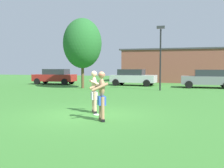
{
  "coord_description": "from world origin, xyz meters",
  "views": [
    {
      "loc": [
        3.93,
        -9.4,
        1.87
      ],
      "look_at": [
        0.47,
        1.62,
        1.1
      ],
      "focal_mm": 42.71,
      "sensor_mm": 36.0,
      "label": 1
    }
  ],
  "objects_px": {
    "player_in_gray": "(94,91)",
    "car_red_far_end": "(55,76)",
    "frisbee": "(97,115)",
    "lamp_post": "(161,50)",
    "player_with_cap": "(101,94)",
    "tree_left_field": "(82,43)",
    "car_silver_near_post": "(133,77)",
    "car_gray_mid_lot": "(208,78)"
  },
  "relations": [
    {
      "from": "car_gray_mid_lot",
      "to": "car_red_far_end",
      "type": "xyz_separation_m",
      "value": [
        -14.93,
        0.3,
        0.0
      ]
    },
    {
      "from": "car_gray_mid_lot",
      "to": "car_red_far_end",
      "type": "relative_size",
      "value": 0.99
    },
    {
      "from": "player_with_cap",
      "to": "car_gray_mid_lot",
      "type": "bearing_deg",
      "value": 75.54
    },
    {
      "from": "frisbee",
      "to": "tree_left_field",
      "type": "bearing_deg",
      "value": 116.12
    },
    {
      "from": "tree_left_field",
      "to": "lamp_post",
      "type": "bearing_deg",
      "value": -2.13
    },
    {
      "from": "tree_left_field",
      "to": "car_silver_near_post",
      "type": "bearing_deg",
      "value": 51.44
    },
    {
      "from": "player_in_gray",
      "to": "tree_left_field",
      "type": "xyz_separation_m",
      "value": [
        -5.32,
        10.95,
        2.9
      ]
    },
    {
      "from": "player_in_gray",
      "to": "car_silver_near_post",
      "type": "bearing_deg",
      "value": 97.14
    },
    {
      "from": "car_gray_mid_lot",
      "to": "lamp_post",
      "type": "relative_size",
      "value": 0.89
    },
    {
      "from": "player_with_cap",
      "to": "lamp_post",
      "type": "bearing_deg",
      "value": 87.77
    },
    {
      "from": "tree_left_field",
      "to": "car_gray_mid_lot",
      "type": "bearing_deg",
      "value": 18.45
    },
    {
      "from": "player_with_cap",
      "to": "lamp_post",
      "type": "relative_size",
      "value": 0.35
    },
    {
      "from": "player_with_cap",
      "to": "lamp_post",
      "type": "xyz_separation_m",
      "value": [
        0.47,
        12.1,
        2.15
      ]
    },
    {
      "from": "player_with_cap",
      "to": "car_red_far_end",
      "type": "bearing_deg",
      "value": 124.11
    },
    {
      "from": "player_with_cap",
      "to": "car_silver_near_post",
      "type": "bearing_deg",
      "value": 99.26
    },
    {
      "from": "frisbee",
      "to": "lamp_post",
      "type": "xyz_separation_m",
      "value": [
        1.01,
        11.15,
        3.07
      ]
    },
    {
      "from": "car_silver_near_post",
      "to": "car_red_far_end",
      "type": "relative_size",
      "value": 0.99
    },
    {
      "from": "car_gray_mid_lot",
      "to": "car_red_far_end",
      "type": "bearing_deg",
      "value": 178.84
    },
    {
      "from": "player_with_cap",
      "to": "frisbee",
      "type": "height_order",
      "value": "player_with_cap"
    },
    {
      "from": "player_with_cap",
      "to": "car_silver_near_post",
      "type": "distance_m",
      "value": 16.85
    },
    {
      "from": "lamp_post",
      "to": "car_silver_near_post",
      "type": "bearing_deg",
      "value": 125.13
    },
    {
      "from": "car_gray_mid_lot",
      "to": "lamp_post",
      "type": "distance_m",
      "value": 5.59
    },
    {
      "from": "player_in_gray",
      "to": "lamp_post",
      "type": "xyz_separation_m",
      "value": [
        1.28,
        10.71,
        2.2
      ]
    },
    {
      "from": "car_gray_mid_lot",
      "to": "lamp_post",
      "type": "height_order",
      "value": "lamp_post"
    },
    {
      "from": "player_with_cap",
      "to": "tree_left_field",
      "type": "distance_m",
      "value": 14.08
    },
    {
      "from": "car_red_far_end",
      "to": "player_in_gray",
      "type": "bearing_deg",
      "value": -55.51
    },
    {
      "from": "player_in_gray",
      "to": "tree_left_field",
      "type": "distance_m",
      "value": 12.52
    },
    {
      "from": "car_gray_mid_lot",
      "to": "player_in_gray",
      "type": "bearing_deg",
      "value": -108.73
    },
    {
      "from": "lamp_post",
      "to": "tree_left_field",
      "type": "relative_size",
      "value": 0.84
    },
    {
      "from": "car_red_far_end",
      "to": "car_gray_mid_lot",
      "type": "bearing_deg",
      "value": -1.16
    },
    {
      "from": "player_with_cap",
      "to": "lamp_post",
      "type": "distance_m",
      "value": 12.3
    },
    {
      "from": "car_gray_mid_lot",
      "to": "tree_left_field",
      "type": "bearing_deg",
      "value": -161.55
    },
    {
      "from": "player_in_gray",
      "to": "car_red_far_end",
      "type": "bearing_deg",
      "value": 124.49
    },
    {
      "from": "frisbee",
      "to": "car_gray_mid_lot",
      "type": "xyz_separation_m",
      "value": [
        4.6,
        14.8,
        0.81
      ]
    },
    {
      "from": "car_gray_mid_lot",
      "to": "car_red_far_end",
      "type": "distance_m",
      "value": 14.93
    },
    {
      "from": "player_in_gray",
      "to": "car_gray_mid_lot",
      "type": "height_order",
      "value": "player_in_gray"
    },
    {
      "from": "car_red_far_end",
      "to": "tree_left_field",
      "type": "bearing_deg",
      "value": -37.93
    },
    {
      "from": "car_silver_near_post",
      "to": "tree_left_field",
      "type": "xyz_separation_m",
      "value": [
        -3.41,
        -4.28,
        2.97
      ]
    },
    {
      "from": "player_in_gray",
      "to": "car_red_far_end",
      "type": "height_order",
      "value": "player_in_gray"
    },
    {
      "from": "car_silver_near_post",
      "to": "car_red_far_end",
      "type": "xyz_separation_m",
      "value": [
        -8.16,
        -0.58,
        0.0
      ]
    },
    {
      "from": "car_silver_near_post",
      "to": "lamp_post",
      "type": "xyz_separation_m",
      "value": [
        3.18,
        -4.53,
        2.26
      ]
    },
    {
      "from": "player_in_gray",
      "to": "frisbee",
      "type": "xyz_separation_m",
      "value": [
        0.27,
        -0.45,
        -0.88
      ]
    }
  ]
}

